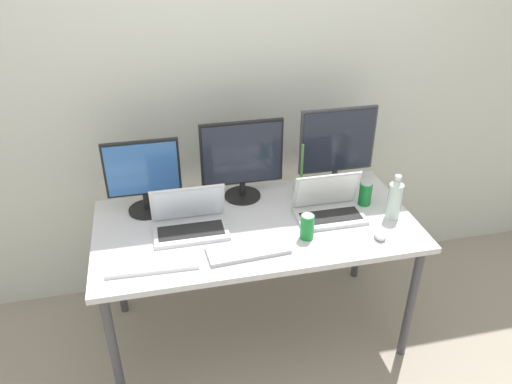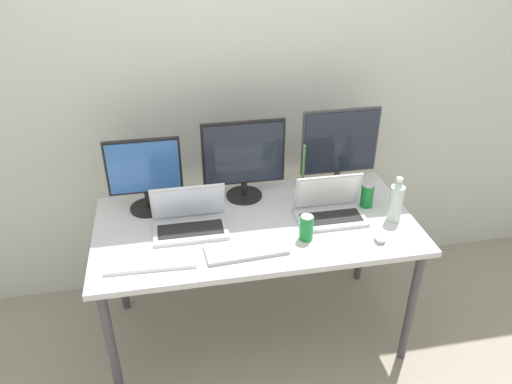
{
  "view_description": "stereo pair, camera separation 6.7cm",
  "coord_description": "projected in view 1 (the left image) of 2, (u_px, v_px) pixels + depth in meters",
  "views": [
    {
      "loc": [
        -0.45,
        -2.02,
        2.13
      ],
      "look_at": [
        0.0,
        0.0,
        0.92
      ],
      "focal_mm": 35.0,
      "sensor_mm": 36.0,
      "label": 1
    },
    {
      "loc": [
        -0.39,
        -2.03,
        2.13
      ],
      "look_at": [
        0.0,
        0.0,
        0.92
      ],
      "focal_mm": 35.0,
      "sensor_mm": 36.0,
      "label": 2
    }
  ],
  "objects": [
    {
      "name": "monitor_right",
      "position": [
        337.0,
        147.0,
        2.67
      ],
      "size": [
        0.42,
        0.21,
        0.47
      ],
      "color": "#38383D",
      "rests_on": "work_desk"
    },
    {
      "name": "monitor_left",
      "position": [
        143.0,
        175.0,
        2.48
      ],
      "size": [
        0.37,
        0.19,
        0.39
      ],
      "color": "black",
      "rests_on": "work_desk"
    },
    {
      "name": "wall_back",
      "position": [
        232.0,
        78.0,
        2.7
      ],
      "size": [
        7.0,
        0.08,
        2.6
      ],
      "primitive_type": "cube",
      "color": "silver",
      "rests_on": "ground"
    },
    {
      "name": "ground_plane",
      "position": [
        256.0,
        330.0,
        2.86
      ],
      "size": [
        16.0,
        16.0,
        0.0
      ],
      "primitive_type": "plane",
      "color": "gray"
    },
    {
      "name": "laptop_secondary",
      "position": [
        328.0,
        206.0,
        2.53
      ],
      "size": [
        0.34,
        0.22,
        0.22
      ],
      "color": "silver",
      "rests_on": "work_desk"
    },
    {
      "name": "bamboo_vase",
      "position": [
        301.0,
        188.0,
        2.67
      ],
      "size": [
        0.08,
        0.08,
        0.32
      ],
      "color": "#B2D1B7",
      "rests_on": "work_desk"
    },
    {
      "name": "soda_can_near_keyboard",
      "position": [
        307.0,
        227.0,
        2.35
      ],
      "size": [
        0.07,
        0.07,
        0.13
      ],
      "color": "#197F33",
      "rests_on": "work_desk"
    },
    {
      "name": "work_desk",
      "position": [
        256.0,
        233.0,
        2.52
      ],
      "size": [
        1.59,
        0.78,
        0.74
      ],
      "color": "#424247",
      "rests_on": "ground"
    },
    {
      "name": "soda_can_by_laptop",
      "position": [
        365.0,
        194.0,
        2.61
      ],
      "size": [
        0.07,
        0.07,
        0.13
      ],
      "color": "#197F33",
      "rests_on": "work_desk"
    },
    {
      "name": "keyboard_main",
      "position": [
        248.0,
        250.0,
        2.28
      ],
      "size": [
        0.38,
        0.17,
        0.02
      ],
      "primitive_type": "cube",
      "rotation": [
        0.0,
        0.0,
        0.07
      ],
      "color": "#B2B2B7",
      "rests_on": "work_desk"
    },
    {
      "name": "water_bottle",
      "position": [
        395.0,
        199.0,
        2.48
      ],
      "size": [
        0.07,
        0.07,
        0.24
      ],
      "color": "silver",
      "rests_on": "work_desk"
    },
    {
      "name": "mouse_by_keyboard",
      "position": [
        380.0,
        234.0,
        2.37
      ],
      "size": [
        0.09,
        0.11,
        0.04
      ],
      "primitive_type": "ellipsoid",
      "rotation": [
        0.0,
        0.0,
        -0.35
      ],
      "color": "silver",
      "rests_on": "work_desk"
    },
    {
      "name": "keyboard_aux",
      "position": [
        153.0,
        264.0,
        2.19
      ],
      "size": [
        0.41,
        0.14,
        0.02
      ],
      "primitive_type": "cube",
      "rotation": [
        0.0,
        0.0,
        -0.04
      ],
      "color": "white",
      "rests_on": "work_desk"
    },
    {
      "name": "monitor_center",
      "position": [
        242.0,
        159.0,
        2.59
      ],
      "size": [
        0.43,
        0.19,
        0.44
      ],
      "color": "black",
      "rests_on": "work_desk"
    },
    {
      "name": "laptop_silver",
      "position": [
        190.0,
        220.0,
        2.42
      ],
      "size": [
        0.36,
        0.23,
        0.23
      ],
      "color": "silver",
      "rests_on": "work_desk"
    }
  ]
}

